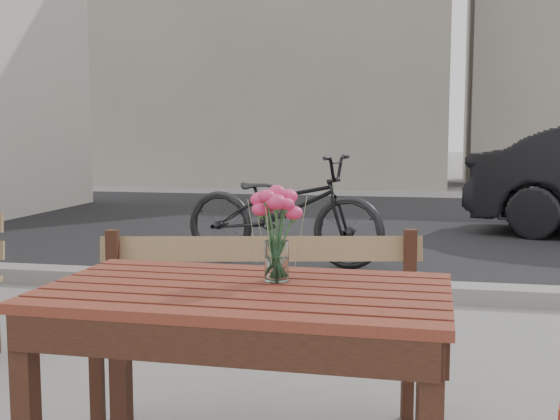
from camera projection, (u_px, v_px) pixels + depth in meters
name	position (u px, v px, depth m)	size (l,w,h in m)	color
street	(369.00, 247.00, 7.14)	(30.00, 8.12, 0.12)	black
backdrop_buildings	(411.00, 24.00, 15.79)	(15.50, 4.00, 8.00)	gray
main_table	(245.00, 327.00, 2.10)	(1.21, 0.72, 0.74)	maroon
main_bench	(262.00, 308.00, 2.81)	(1.38, 0.67, 0.82)	#9B7D50
main_vase	(277.00, 222.00, 2.15)	(0.16, 0.16, 0.30)	white
bicycle	(283.00, 209.00, 6.35)	(0.66, 1.91, 1.00)	black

